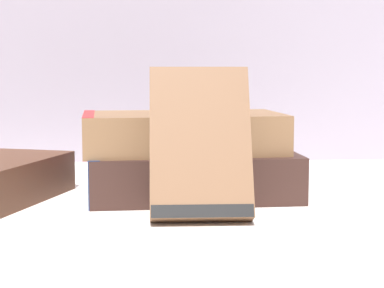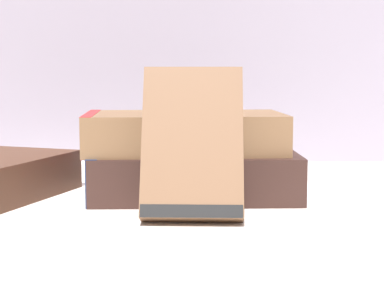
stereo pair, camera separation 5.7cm
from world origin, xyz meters
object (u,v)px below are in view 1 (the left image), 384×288
book_leaning_front (202,148)px  pocket_watch (205,111)px  reading_glasses (138,178)px  book_flat_bottom (188,175)px  book_flat_top (178,133)px

book_leaning_front → pocket_watch: 0.10m
pocket_watch → reading_glasses: bearing=120.4°
book_flat_bottom → book_leaning_front: book_leaning_front is taller
book_leaning_front → pocket_watch: bearing=84.0°
book_flat_top → reading_glasses: book_flat_top is taller
book_flat_top → pocket_watch: bearing=-36.0°
book_flat_top → pocket_watch: pocket_watch is taller
book_flat_top → reading_glasses: 0.14m
book_flat_bottom → pocket_watch: pocket_watch is taller
book_flat_top → book_flat_bottom: bearing=-30.8°
book_flat_top → pocket_watch: 0.04m
book_leaning_front → reading_glasses: size_ratio=1.24×
book_flat_top → book_leaning_front: book_leaning_front is taller
book_leaning_front → reading_glasses: bearing=106.9°
book_flat_bottom → reading_glasses: bearing=113.2°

